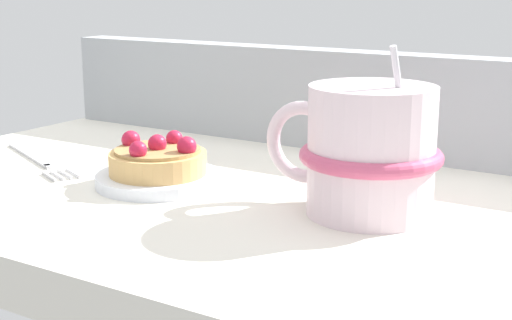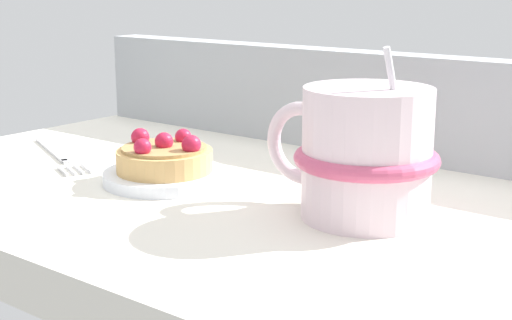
# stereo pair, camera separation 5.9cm
# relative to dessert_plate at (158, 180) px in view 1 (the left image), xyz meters

# --- Properties ---
(ground_plane) EXTENTS (0.68, 0.41, 0.04)m
(ground_plane) POSITION_rel_dessert_plate_xyz_m (0.06, 0.02, -0.02)
(ground_plane) COLOR silver
(window_rail_back) EXTENTS (0.67, 0.04, 0.10)m
(window_rail_back) POSITION_rel_dessert_plate_xyz_m (0.06, 0.21, 0.05)
(window_rail_back) COLOR #9EA3A8
(window_rail_back) RESTS_ON ground_plane
(dessert_plate) EXTENTS (0.11, 0.11, 0.01)m
(dessert_plate) POSITION_rel_dessert_plate_xyz_m (0.00, 0.00, 0.00)
(dessert_plate) COLOR silver
(dessert_plate) RESTS_ON ground_plane
(raspberry_tart) EXTENTS (0.08, 0.08, 0.04)m
(raspberry_tart) POSITION_rel_dessert_plate_xyz_m (-0.00, 0.00, 0.02)
(raspberry_tart) COLOR tan
(raspberry_tart) RESTS_ON dessert_plate
(coffee_mug) EXTENTS (0.14, 0.11, 0.13)m
(coffee_mug) POSITION_rel_dessert_plate_xyz_m (0.18, 0.02, 0.04)
(coffee_mug) COLOR silver
(coffee_mug) RESTS_ON ground_plane
(dessert_fork) EXTENTS (0.16, 0.08, 0.01)m
(dessert_fork) POSITION_rel_dessert_plate_xyz_m (-0.15, 0.00, -0.00)
(dessert_fork) COLOR #B7B7BC
(dessert_fork) RESTS_ON ground_plane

